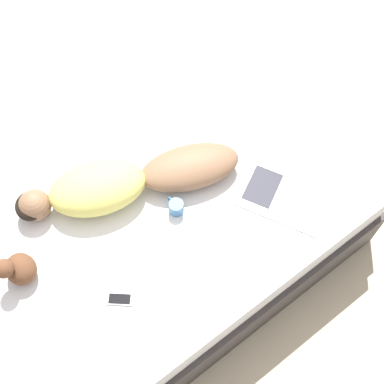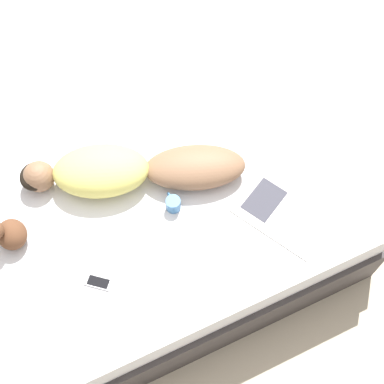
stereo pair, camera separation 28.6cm
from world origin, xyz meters
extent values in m
plane|color=#B7A88E|center=(0.00, 0.00, 0.00)|extent=(12.00, 12.00, 0.00)
cube|color=#383333|center=(0.00, 0.00, 0.17)|extent=(1.77, 2.26, 0.35)
cube|color=silver|center=(0.00, 0.00, 0.44)|extent=(1.71, 2.20, 0.19)
ellipsoid|color=brown|center=(-0.06, -0.32, 0.62)|extent=(0.45, 0.61, 0.16)
ellipsoid|color=#D1C660|center=(0.12, 0.15, 0.64)|extent=(0.48, 0.60, 0.21)
ellipsoid|color=black|center=(0.24, 0.48, 0.63)|extent=(0.22, 0.21, 0.09)
sphere|color=brown|center=(0.24, 0.46, 0.62)|extent=(0.17, 0.17, 0.17)
cube|color=silver|center=(-0.59, -0.71, 0.54)|extent=(0.37, 0.41, 0.01)
cube|color=silver|center=(-0.37, -0.60, 0.54)|extent=(0.37, 0.41, 0.01)
cube|color=#2D2D38|center=(-0.37, -0.60, 0.55)|extent=(0.25, 0.28, 0.00)
cylinder|color=teal|center=(-0.20, -0.13, 0.58)|extent=(0.08, 0.08, 0.08)
cylinder|color=black|center=(-0.20, -0.13, 0.61)|extent=(0.07, 0.07, 0.00)
torus|color=teal|center=(-0.15, -0.13, 0.58)|extent=(0.06, 0.01, 0.06)
cube|color=silver|center=(-0.43, 0.38, 0.54)|extent=(0.13, 0.14, 0.01)
cube|color=black|center=(-0.43, 0.38, 0.55)|extent=(0.11, 0.11, 0.00)
ellipsoid|color=brown|center=(-0.03, 0.69, 0.61)|extent=(0.17, 0.15, 0.14)
camera|label=1|loc=(-1.27, 0.57, 3.10)|focal=50.00mm
camera|label=2|loc=(-1.42, 0.33, 3.10)|focal=50.00mm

